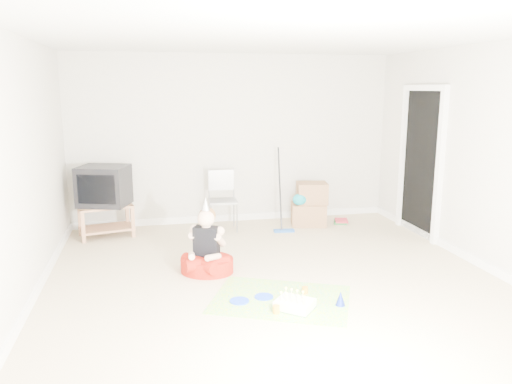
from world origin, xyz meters
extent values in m
plane|color=beige|center=(0.00, 0.00, 0.00)|extent=(5.00, 5.00, 0.00)
cube|color=black|center=(2.48, 1.20, 1.02)|extent=(0.02, 0.90, 2.05)
cube|color=#A9714C|center=(-1.94, 2.03, 0.44)|extent=(0.82, 0.61, 0.03)
cube|color=#A9714C|center=(-1.94, 2.03, 0.12)|extent=(0.82, 0.61, 0.03)
cube|color=#A9714C|center=(-2.22, 1.76, 0.23)|extent=(0.06, 0.06, 0.46)
cube|color=#A9714C|center=(-1.57, 1.90, 0.23)|extent=(0.06, 0.06, 0.46)
cube|color=#A9714C|center=(-2.31, 2.15, 0.23)|extent=(0.06, 0.06, 0.46)
cube|color=#A9714C|center=(-1.65, 2.29, 0.23)|extent=(0.06, 0.06, 0.46)
cube|color=black|center=(-1.94, 2.03, 0.74)|extent=(0.78, 0.71, 0.56)
cube|color=gray|center=(-0.26, 1.99, 0.44)|extent=(0.43, 0.41, 0.03)
cylinder|color=gray|center=(-0.44, 2.00, 0.46)|extent=(0.02, 0.02, 0.91)
cylinder|color=gray|center=(-0.07, 1.98, 0.46)|extent=(0.02, 0.02, 0.91)
cube|color=#966C49|center=(1.08, 1.99, 0.17)|extent=(0.59, 0.50, 0.34)
cube|color=#966C49|center=(1.13, 2.01, 0.50)|extent=(0.51, 0.43, 0.32)
ellipsoid|color=#0D8596|center=(0.91, 1.90, 0.43)|extent=(0.23, 0.16, 0.18)
cube|color=blue|center=(0.61, 1.70, 0.02)|extent=(0.31, 0.14, 0.03)
cylinder|color=black|center=(0.61, 1.70, 0.62)|extent=(0.06, 0.41, 1.19)
cube|color=#246E31|center=(1.62, 1.98, 0.01)|extent=(0.28, 0.31, 0.03)
cube|color=#C1293A|center=(1.62, 1.98, 0.04)|extent=(0.25, 0.29, 0.03)
cylinder|color=#AD1C10|center=(-0.70, 0.31, 0.08)|extent=(0.81, 0.81, 0.17)
cube|color=black|center=(-0.70, 0.31, 0.35)|extent=(0.32, 0.26, 0.37)
sphere|color=beige|center=(-0.70, 0.31, 0.64)|extent=(0.26, 0.26, 0.20)
cone|color=white|center=(-0.70, 0.31, 0.81)|extent=(0.10, 0.10, 0.15)
cube|color=#FD3585|center=(-0.06, -0.62, 0.00)|extent=(1.63, 1.44, 0.01)
cube|color=white|center=(0.00, -0.87, 0.05)|extent=(0.44, 0.43, 0.09)
cube|color=#40B35B|center=(0.00, -0.87, 0.01)|extent=(0.44, 0.43, 0.01)
cylinder|color=beige|center=(-0.12, -0.84, 0.13)|extent=(0.01, 0.01, 0.07)
cylinder|color=beige|center=(-0.08, -0.88, 0.13)|extent=(0.01, 0.01, 0.07)
cylinder|color=beige|center=(-0.03, -0.91, 0.13)|extent=(0.01, 0.01, 0.07)
cylinder|color=beige|center=(0.01, -0.95, 0.13)|extent=(0.01, 0.01, 0.07)
cylinder|color=beige|center=(0.06, -0.99, 0.13)|extent=(0.01, 0.01, 0.07)
cylinder|color=beige|center=(-0.05, -0.75, 0.13)|extent=(0.01, 0.01, 0.07)
cylinder|color=beige|center=(-0.01, -0.79, 0.13)|extent=(0.01, 0.01, 0.07)
cylinder|color=beige|center=(0.04, -0.83, 0.13)|extent=(0.01, 0.01, 0.07)
cylinder|color=beige|center=(0.08, -0.87, 0.13)|extent=(0.01, 0.01, 0.07)
cylinder|color=blue|center=(-0.22, -0.54, 0.01)|extent=(0.22, 0.22, 0.01)
cylinder|color=blue|center=(-0.48, -0.59, 0.01)|extent=(0.26, 0.26, 0.01)
cylinder|color=orange|center=(0.21, -0.54, 0.04)|extent=(0.08, 0.08, 0.07)
cylinder|color=orange|center=(-0.19, -0.92, 0.04)|extent=(0.09, 0.09, 0.08)
cone|color=#192FB3|center=(0.46, -0.89, 0.08)|extent=(0.14, 0.14, 0.14)
camera|label=1|loc=(-1.31, -5.15, 2.09)|focal=35.00mm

